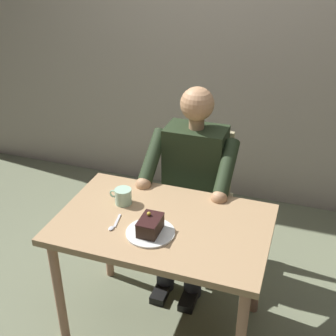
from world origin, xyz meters
name	(u,v)px	position (x,y,z in m)	size (l,w,h in m)	color
ground_plane	(163,324)	(0.00, 0.00, 0.00)	(14.00, 14.00, 0.00)	#70775B
cafe_rear_panel	(237,10)	(0.00, -1.60, 1.50)	(6.40, 0.12, 3.00)	#AC9F92
dining_table	(163,236)	(0.00, 0.00, 0.63)	(1.07, 0.68, 0.73)	tan
chair	(198,192)	(0.00, -0.68, 0.50)	(0.42, 0.42, 0.90)	tan
seated_person	(191,186)	(0.00, -0.51, 0.64)	(0.53, 0.58, 1.24)	#24311C
dessert_plate	(150,233)	(0.02, 0.11, 0.73)	(0.24, 0.24, 0.01)	white
cake_slice	(150,225)	(0.02, 0.11, 0.77)	(0.10, 0.14, 0.10)	#302016
coffee_cup	(123,196)	(0.25, -0.09, 0.77)	(0.12, 0.09, 0.08)	#A8D6B7
dessert_spoon	(114,225)	(0.21, 0.11, 0.73)	(0.03, 0.14, 0.01)	silver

